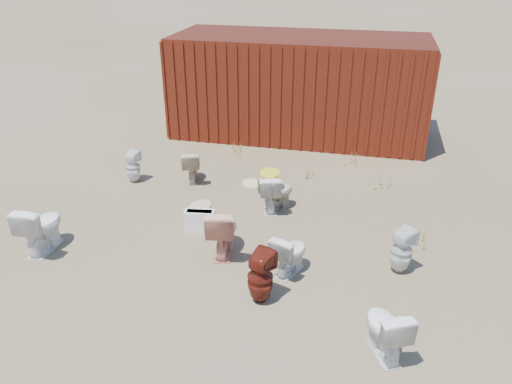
% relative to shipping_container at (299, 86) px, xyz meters
% --- Properties ---
extents(ground, '(100.00, 100.00, 0.00)m').
position_rel_shipping_container_xyz_m(ground, '(0.00, -5.20, -1.20)').
color(ground, brown).
rests_on(ground, ground).
extents(shipping_container, '(6.00, 2.40, 2.40)m').
position_rel_shipping_container_xyz_m(shipping_container, '(0.00, 0.00, 0.00)').
color(shipping_container, '#53160D').
rests_on(shipping_container, ground).
extents(toilet_front_a, '(0.46, 0.80, 0.81)m').
position_rel_shipping_container_xyz_m(toilet_front_a, '(-3.03, -6.25, -0.80)').
color(toilet_front_a, white).
rests_on(toilet_front_a, ground).
extents(toilet_front_pink, '(0.58, 0.86, 0.81)m').
position_rel_shipping_container_xyz_m(toilet_front_pink, '(-0.27, -5.69, -0.79)').
color(toilet_front_pink, '#E59B84').
rests_on(toilet_front_pink, ground).
extents(toilet_front_c, '(0.58, 0.73, 0.65)m').
position_rel_shipping_container_xyz_m(toilet_front_c, '(0.83, -5.98, -0.87)').
color(toilet_front_c, white).
rests_on(toilet_front_c, ground).
extents(toilet_front_maroon, '(0.45, 0.45, 0.76)m').
position_rel_shipping_container_xyz_m(toilet_front_maroon, '(0.55, -6.71, -0.82)').
color(toilet_front_maroon, '#611B10').
rests_on(toilet_front_maroon, ground).
extents(toilet_front_e, '(0.65, 0.79, 0.70)m').
position_rel_shipping_container_xyz_m(toilet_front_e, '(2.17, -7.32, -0.85)').
color(toilet_front_e, white).
rests_on(toilet_front_e, ground).
extents(toilet_back_a, '(0.31, 0.32, 0.66)m').
position_rel_shipping_container_xyz_m(toilet_back_a, '(-2.77, -3.62, -0.87)').
color(toilet_back_a, white).
rests_on(toilet_back_a, ground).
extents(toilet_back_beige_left, '(0.54, 0.72, 0.66)m').
position_rel_shipping_container_xyz_m(toilet_back_beige_left, '(-1.63, -3.31, -0.87)').
color(toilet_back_beige_left, '#C8B192').
rests_on(toilet_back_beige_left, ground).
extents(toilet_back_beige_right, '(0.65, 0.76, 0.68)m').
position_rel_shipping_container_xyz_m(toilet_back_beige_right, '(0.28, -4.10, -0.86)').
color(toilet_back_beige_right, '#C0AB8C').
rests_on(toilet_back_beige_right, ground).
extents(toilet_back_yellowlid, '(0.56, 0.77, 0.70)m').
position_rel_shipping_container_xyz_m(toilet_back_yellowlid, '(0.14, -4.14, -0.85)').
color(toilet_back_yellowlid, white).
rests_on(toilet_back_yellowlid, ground).
extents(toilet_back_e, '(0.46, 0.46, 0.71)m').
position_rel_shipping_container_xyz_m(toilet_back_e, '(2.39, -5.58, -0.84)').
color(toilet_back_e, silver).
rests_on(toilet_back_e, ground).
extents(yellow_lid, '(0.36, 0.45, 0.02)m').
position_rel_shipping_container_xyz_m(yellow_lid, '(0.14, -4.14, -0.48)').
color(yellow_lid, yellow).
rests_on(yellow_lid, toilet_back_yellowlid).
extents(loose_tank, '(0.52, 0.27, 0.35)m').
position_rel_shipping_container_xyz_m(loose_tank, '(-0.85, -5.11, -1.02)').
color(loose_tank, white).
rests_on(loose_tank, ground).
extents(loose_lid_near, '(0.46, 0.55, 0.02)m').
position_rel_shipping_container_xyz_m(loose_lid_near, '(-1.11, -4.34, -1.19)').
color(loose_lid_near, '#C1B28C').
rests_on(loose_lid_near, ground).
extents(loose_lid_far, '(0.55, 0.59, 0.02)m').
position_rel_shipping_container_xyz_m(loose_lid_far, '(-0.42, -3.20, -1.19)').
color(loose_lid_far, beige).
rests_on(loose_lid_far, ground).
extents(weed_clump_a, '(0.36, 0.36, 0.30)m').
position_rel_shipping_container_xyz_m(weed_clump_a, '(-1.95, -2.67, -1.05)').
color(weed_clump_a, '#A09140').
rests_on(weed_clump_a, ground).
extents(weed_clump_b, '(0.32, 0.32, 0.26)m').
position_rel_shipping_container_xyz_m(weed_clump_b, '(0.59, -2.63, -1.07)').
color(weed_clump_b, '#A09140').
rests_on(weed_clump_b, ground).
extents(weed_clump_c, '(0.36, 0.36, 0.35)m').
position_rel_shipping_container_xyz_m(weed_clump_c, '(2.15, -2.75, -1.03)').
color(weed_clump_c, '#A09140').
rests_on(weed_clump_c, ground).
extents(weed_clump_d, '(0.30, 0.30, 0.23)m').
position_rel_shipping_container_xyz_m(weed_clump_d, '(-1.10, -1.70, -1.09)').
color(weed_clump_d, '#A09140').
rests_on(weed_clump_d, ground).
extents(weed_clump_e, '(0.34, 0.34, 0.26)m').
position_rel_shipping_container_xyz_m(weed_clump_e, '(1.43, -1.70, -1.07)').
color(weed_clump_e, '#A09140').
rests_on(weed_clump_e, ground).
extents(weed_clump_f, '(0.28, 0.28, 0.27)m').
position_rel_shipping_container_xyz_m(weed_clump_f, '(2.69, -4.80, -1.07)').
color(weed_clump_f, '#A09140').
rests_on(weed_clump_f, ground).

